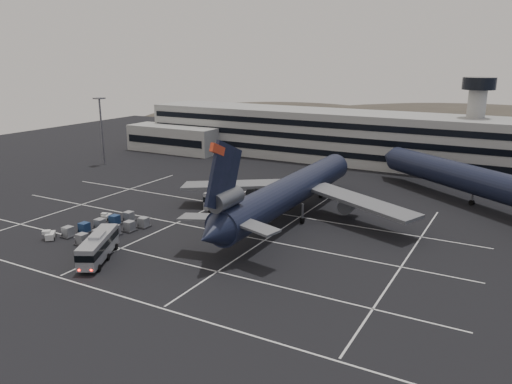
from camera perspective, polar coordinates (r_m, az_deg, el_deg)
ground at (r=84.42m, az=-7.55°, el=-4.95°), size 260.00×260.00×0.00m
lane_markings at (r=84.44m, az=-6.73°, el=-4.91°), size 90.00×55.62×0.01m
terminal at (r=145.41m, az=8.29°, el=6.35°), size 125.00×26.00×24.00m
hills at (r=238.80m, az=21.44°, el=4.27°), size 352.00×180.00×44.00m
lightpole_left at (r=143.24m, az=-17.30°, el=7.68°), size 2.40×2.40×18.28m
trijet_main at (r=90.88m, az=3.89°, el=0.09°), size 47.46×57.51×18.08m
trijet_far at (r=107.40m, az=24.06°, el=1.24°), size 48.84×40.31×18.08m
bus_near at (r=76.71m, az=-17.59°, el=-5.88°), size 7.71×11.45×4.07m
bus_far at (r=92.66m, az=-2.60°, el=-1.44°), size 12.46×3.93×4.33m
tug_a at (r=95.54m, az=-16.70°, el=-2.69°), size 1.74×2.30×1.32m
tug_b at (r=88.42m, az=-22.46°, el=-4.60°), size 2.69×2.76×1.55m
uld_cluster at (r=88.74m, az=-16.67°, el=-3.87°), size 9.95×14.88×1.77m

